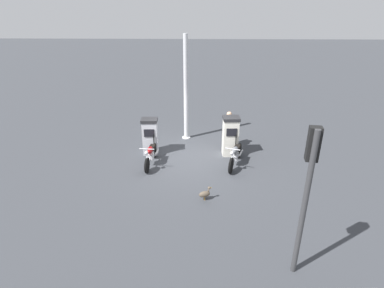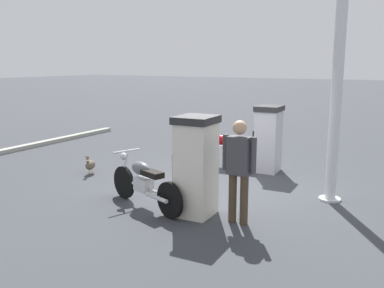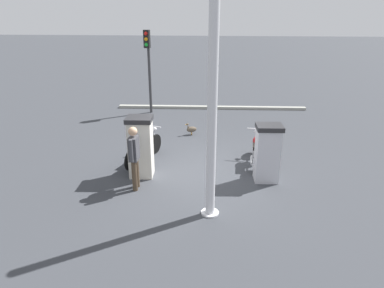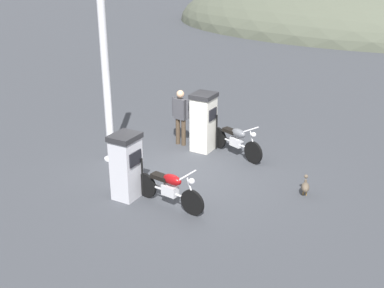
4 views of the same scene
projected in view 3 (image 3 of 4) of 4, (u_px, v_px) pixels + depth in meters
name	position (u px, v px, depth m)	size (l,w,h in m)	color
ground_plane	(204.00, 170.00, 9.66)	(120.00, 120.00, 0.00)	#383A3F
fuel_pump_near	(267.00, 153.00, 8.81)	(0.61, 0.69, 1.55)	silver
fuel_pump_far	(141.00, 146.00, 9.06)	(0.66, 0.71, 1.67)	silver
motorcycle_near_pump	(256.00, 149.00, 9.93)	(1.91, 0.56, 0.93)	black
motorcycle_far_pump	(144.00, 147.00, 10.12)	(1.93, 0.84, 0.94)	black
attendant_person	(134.00, 154.00, 8.31)	(0.57, 0.23, 1.65)	#473828
wandering_duck	(191.00, 129.00, 12.38)	(0.30, 0.45, 0.46)	brown
roadside_traffic_light	(148.00, 57.00, 14.31)	(0.39, 0.26, 3.53)	#38383A
canopy_support_pole	(212.00, 115.00, 6.74)	(0.40, 0.40, 4.74)	silver
road_edge_kerb	(211.00, 107.00, 15.80)	(0.60, 8.67, 0.12)	#9E9E93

